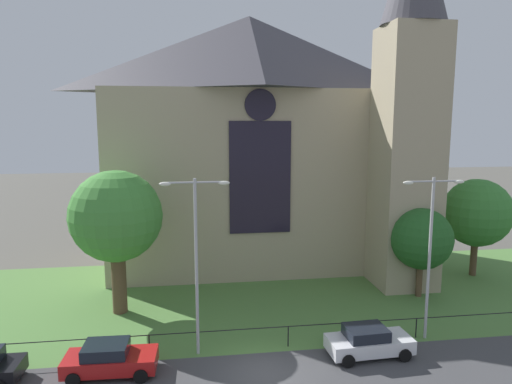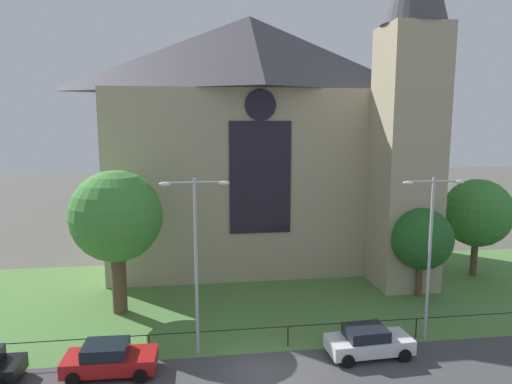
# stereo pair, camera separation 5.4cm
# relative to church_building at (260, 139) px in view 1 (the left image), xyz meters

# --- Properties ---
(ground) EXTENTS (160.00, 160.00, 0.00)m
(ground) POSITION_rel_church_building_xyz_m (-2.31, -7.89, -10.27)
(ground) COLOR #56544C
(grass_verge) EXTENTS (120.00, 20.00, 0.01)m
(grass_verge) POSITION_rel_church_building_xyz_m (-2.31, -9.89, -10.27)
(grass_verge) COLOR #517F3D
(grass_verge) RESTS_ON ground
(church_building) EXTENTS (23.20, 16.20, 26.00)m
(church_building) POSITION_rel_church_building_xyz_m (0.00, 0.00, 0.00)
(church_building) COLOR tan
(church_building) RESTS_ON ground
(iron_railing) EXTENTS (28.46, 0.07, 1.13)m
(iron_railing) POSITION_rel_church_building_xyz_m (-0.77, -15.39, -9.31)
(iron_railing) COLOR black
(iron_railing) RESTS_ON ground
(tree_right_near) EXTENTS (4.08, 4.08, 6.02)m
(tree_right_near) POSITION_rel_church_building_xyz_m (9.40, -9.72, -6.31)
(tree_right_near) COLOR brown
(tree_right_near) RESTS_ON ground
(tree_left_near) EXTENTS (5.52, 5.52, 8.82)m
(tree_left_near) POSITION_rel_church_building_xyz_m (-10.13, -9.63, -4.29)
(tree_left_near) COLOR brown
(tree_left_near) RESTS_ON ground
(tree_right_far) EXTENTS (5.10, 5.10, 7.43)m
(tree_right_far) POSITION_rel_church_building_xyz_m (15.61, -6.24, -5.41)
(tree_right_far) COLOR brown
(tree_right_far) RESTS_ON ground
(streetlamp_near) EXTENTS (3.37, 0.26, 8.97)m
(streetlamp_near) POSITION_rel_church_building_xyz_m (-5.45, -15.49, -4.63)
(streetlamp_near) COLOR #B2B2B7
(streetlamp_near) RESTS_ON ground
(streetlamp_far) EXTENTS (3.37, 0.26, 8.80)m
(streetlamp_far) POSITION_rel_church_building_xyz_m (6.80, -15.49, -4.72)
(streetlamp_far) COLOR #B2B2B7
(streetlamp_far) RESTS_ON ground
(parked_car_red) EXTENTS (4.26, 2.15, 1.51)m
(parked_car_red) POSITION_rel_church_building_xyz_m (-9.54, -16.85, -9.53)
(parked_car_red) COLOR #B21919
(parked_car_red) RESTS_ON ground
(parked_car_white) EXTENTS (4.28, 2.20, 1.51)m
(parked_car_white) POSITION_rel_church_building_xyz_m (3.02, -16.87, -9.53)
(parked_car_white) COLOR silver
(parked_car_white) RESTS_ON ground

